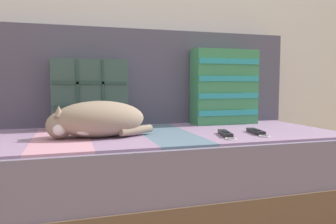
{
  "coord_description": "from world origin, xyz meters",
  "views": [
    {
      "loc": [
        -0.43,
        -1.37,
        0.59
      ],
      "look_at": [
        0.0,
        0.05,
        0.47
      ],
      "focal_mm": 35.0,
      "sensor_mm": 36.0,
      "label": 1
    }
  ],
  "objects_px": {
    "throw_pillow_quilted": "(90,94)",
    "couch": "(163,170)",
    "throw_pillow_striped": "(224,87)",
    "game_remote_far": "(256,132)",
    "sleeping_cat": "(95,120)",
    "game_remote_near": "(226,134)"
  },
  "relations": [
    {
      "from": "throw_pillow_quilted",
      "to": "throw_pillow_striped",
      "type": "xyz_separation_m",
      "value": [
        0.75,
        -0.0,
        0.04
      ]
    },
    {
      "from": "couch",
      "to": "game_remote_far",
      "type": "relative_size",
      "value": 8.82
    },
    {
      "from": "game_remote_far",
      "to": "throw_pillow_quilted",
      "type": "bearing_deg",
      "value": 151.13
    },
    {
      "from": "sleeping_cat",
      "to": "game_remote_near",
      "type": "distance_m",
      "value": 0.57
    },
    {
      "from": "couch",
      "to": "game_remote_near",
      "type": "height_order",
      "value": "game_remote_near"
    },
    {
      "from": "throw_pillow_striped",
      "to": "game_remote_far",
      "type": "xyz_separation_m",
      "value": [
        -0.03,
        -0.4,
        -0.2
      ]
    },
    {
      "from": "throw_pillow_quilted",
      "to": "game_remote_near",
      "type": "relative_size",
      "value": 1.78
    },
    {
      "from": "throw_pillow_quilted",
      "to": "game_remote_near",
      "type": "height_order",
      "value": "throw_pillow_quilted"
    },
    {
      "from": "throw_pillow_quilted",
      "to": "couch",
      "type": "bearing_deg",
      "value": -31.81
    },
    {
      "from": "throw_pillow_quilted",
      "to": "sleeping_cat",
      "type": "relative_size",
      "value": 0.81
    },
    {
      "from": "throw_pillow_quilted",
      "to": "throw_pillow_striped",
      "type": "bearing_deg",
      "value": -0.03
    },
    {
      "from": "couch",
      "to": "throw_pillow_quilted",
      "type": "relative_size",
      "value": 4.69
    },
    {
      "from": "couch",
      "to": "sleeping_cat",
      "type": "height_order",
      "value": "sleeping_cat"
    },
    {
      "from": "throw_pillow_quilted",
      "to": "sleeping_cat",
      "type": "xyz_separation_m",
      "value": [
        0.0,
        -0.29,
        -0.1
      ]
    },
    {
      "from": "throw_pillow_striped",
      "to": "sleeping_cat",
      "type": "relative_size",
      "value": 0.93
    },
    {
      "from": "throw_pillow_striped",
      "to": "sleeping_cat",
      "type": "distance_m",
      "value": 0.81
    },
    {
      "from": "game_remote_near",
      "to": "sleeping_cat",
      "type": "bearing_deg",
      "value": 167.47
    },
    {
      "from": "sleeping_cat",
      "to": "game_remote_far",
      "type": "xyz_separation_m",
      "value": [
        0.71,
        -0.11,
        -0.07
      ]
    },
    {
      "from": "sleeping_cat",
      "to": "game_remote_far",
      "type": "bearing_deg",
      "value": -8.48
    },
    {
      "from": "throw_pillow_quilted",
      "to": "game_remote_far",
      "type": "xyz_separation_m",
      "value": [
        0.72,
        -0.4,
        -0.17
      ]
    },
    {
      "from": "throw_pillow_striped",
      "to": "game_remote_far",
      "type": "height_order",
      "value": "throw_pillow_striped"
    },
    {
      "from": "couch",
      "to": "game_remote_far",
      "type": "distance_m",
      "value": 0.48
    }
  ]
}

